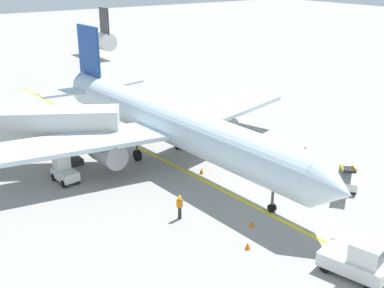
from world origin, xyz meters
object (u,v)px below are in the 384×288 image
jet_bridge (28,126)px  safety_cone_tail_area (311,159)px  belt_loader_aft_hold (346,176)px  safety_cone_nose_right (252,223)px  ground_crew_marshaller (180,206)px  safety_cone_nose_left (305,149)px  safety_cone_wingtip_left (202,171)px  airliner (168,122)px  pushback_tug (359,260)px  belt_loader_forward_hold (248,144)px  baggage_tug_near_wing (64,170)px  safety_cone_wingtip_right (248,246)px

jet_bridge → safety_cone_tail_area: size_ratio=28.12×
belt_loader_aft_hold → safety_cone_nose_right: 10.05m
jet_bridge → ground_crew_marshaller: bearing=-70.6°
safety_cone_nose_left → safety_cone_wingtip_left: same height
belt_loader_aft_hold → safety_cone_nose_right: size_ratio=10.57×
airliner → safety_cone_nose_left: airliner is taller
airliner → jet_bridge: (-10.06, 5.31, 0.12)m
safety_cone_nose_left → airliner: bearing=154.6°
pushback_tug → safety_cone_wingtip_left: 16.01m
safety_cone_wingtip_left → belt_loader_forward_hold: bearing=13.0°
baggage_tug_near_wing → safety_cone_tail_area: 20.50m
belt_loader_forward_hold → safety_cone_nose_left: (4.52, -2.65, -0.56)m
baggage_tug_near_wing → safety_cone_nose_right: size_ratio=5.74×
pushback_tug → safety_cone_nose_left: (11.80, 14.71, -0.77)m
airliner → safety_cone_tail_area: size_ratio=80.30×
belt_loader_aft_hold → safety_cone_nose_right: bearing=-176.6°
belt_loader_forward_hold → baggage_tug_near_wing: bearing=167.5°
pushback_tug → belt_loader_forward_hold: bearing=67.3°
baggage_tug_near_wing → safety_cone_nose_right: baggage_tug_near_wing is taller
safety_cone_nose_left → jet_bridge: bearing=153.5°
safety_cone_nose_left → safety_cone_nose_right: (-12.95, -7.44, 0.00)m
belt_loader_aft_hold → safety_cone_nose_right: (-10.02, -0.59, -0.56)m
airliner → safety_cone_wingtip_left: bearing=-81.7°
ground_crew_marshaller → safety_cone_tail_area: ground_crew_marshaller is taller
airliner → pushback_tug: (-0.55, -20.04, -2.42)m
belt_loader_aft_hold → safety_cone_nose_left: bearing=66.8°
pushback_tug → safety_cone_tail_area: size_ratio=9.00×
belt_loader_aft_hold → safety_cone_tail_area: (1.49, 4.87, -0.56)m
belt_loader_aft_hold → safety_cone_wingtip_left: 11.20m
baggage_tug_near_wing → safety_cone_tail_area: size_ratio=5.74×
jet_bridge → safety_cone_tail_area: bearing=-32.5°
airliner → safety_cone_wingtip_left: (0.59, -4.09, -3.20)m
jet_bridge → safety_cone_wingtip_right: (6.40, -19.95, -3.32)m
baggage_tug_near_wing → belt_loader_forward_hold: belt_loader_forward_hold is taller
baggage_tug_near_wing → ground_crew_marshaller: bearing=-68.1°
safety_cone_nose_left → ground_crew_marshaller: bearing=-166.4°
pushback_tug → belt_loader_aft_hold: bearing=41.5°
belt_loader_aft_hold → safety_cone_wingtip_right: bearing=-168.4°
jet_bridge → safety_cone_nose_left: jet_bridge is taller
ground_crew_marshaller → safety_cone_nose_left: 16.67m
belt_loader_forward_hold → safety_cone_nose_right: bearing=-129.9°
ground_crew_marshaller → safety_cone_nose_right: size_ratio=3.86×
safety_cone_nose_right → safety_cone_wingtip_left: (2.30, 8.69, 0.00)m
safety_cone_wingtip_left → safety_cone_tail_area: bearing=-19.3°
pushback_tug → belt_loader_aft_hold: belt_loader_aft_hold is taller
safety_cone_nose_left → safety_cone_wingtip_right: 17.57m
baggage_tug_near_wing → safety_cone_wingtip_left: (9.59, -4.91, -0.71)m
baggage_tug_near_wing → safety_cone_wingtip_left: 10.80m
belt_loader_aft_hold → safety_cone_tail_area: size_ratio=10.57×
pushback_tug → safety_cone_wingtip_right: pushback_tug is taller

